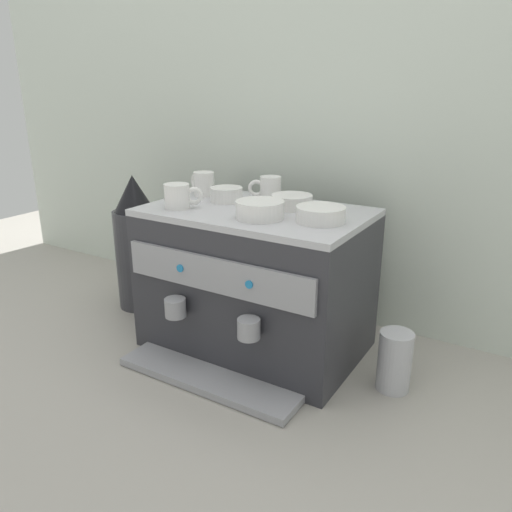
{
  "coord_description": "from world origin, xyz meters",
  "views": [
    {
      "loc": [
        0.69,
        -1.13,
        0.73
      ],
      "look_at": [
        0.0,
        0.0,
        0.28
      ],
      "focal_mm": 35.1,
      "sensor_mm": 36.0,
      "label": 1
    }
  ],
  "objects_px": {
    "espresso_machine": "(255,281)",
    "coffee_grinder": "(137,245)",
    "ceramic_cup_0": "(203,184)",
    "ceramic_bowl_2": "(260,210)",
    "ceramic_bowl_1": "(226,195)",
    "milk_pitcher": "(395,361)",
    "ceramic_bowl_3": "(292,202)",
    "ceramic_bowl_0": "(321,214)",
    "ceramic_cup_2": "(178,196)",
    "ceramic_cup_1": "(269,188)"
  },
  "relations": [
    {
      "from": "ceramic_cup_0",
      "to": "ceramic_bowl_3",
      "type": "distance_m",
      "value": 0.31
    },
    {
      "from": "ceramic_cup_2",
      "to": "ceramic_bowl_0",
      "type": "bearing_deg",
      "value": 10.75
    },
    {
      "from": "ceramic_cup_0",
      "to": "ceramic_bowl_2",
      "type": "relative_size",
      "value": 0.79
    },
    {
      "from": "ceramic_bowl_2",
      "to": "coffee_grinder",
      "type": "height_order",
      "value": "same"
    },
    {
      "from": "ceramic_bowl_2",
      "to": "coffee_grinder",
      "type": "bearing_deg",
      "value": 168.96
    },
    {
      "from": "ceramic_cup_1",
      "to": "ceramic_bowl_2",
      "type": "height_order",
      "value": "ceramic_cup_1"
    },
    {
      "from": "ceramic_cup_2",
      "to": "milk_pitcher",
      "type": "distance_m",
      "value": 0.71
    },
    {
      "from": "ceramic_bowl_2",
      "to": "milk_pitcher",
      "type": "bearing_deg",
      "value": 9.8
    },
    {
      "from": "espresso_machine",
      "to": "ceramic_bowl_1",
      "type": "bearing_deg",
      "value": 161.82
    },
    {
      "from": "ceramic_bowl_3",
      "to": "milk_pitcher",
      "type": "xyz_separation_m",
      "value": [
        0.34,
        -0.08,
        -0.35
      ]
    },
    {
      "from": "ceramic_cup_0",
      "to": "coffee_grinder",
      "type": "height_order",
      "value": "ceramic_cup_0"
    },
    {
      "from": "ceramic_cup_0",
      "to": "ceramic_bowl_1",
      "type": "distance_m",
      "value": 0.11
    },
    {
      "from": "espresso_machine",
      "to": "milk_pitcher",
      "type": "height_order",
      "value": "espresso_machine"
    },
    {
      "from": "ceramic_bowl_3",
      "to": "milk_pitcher",
      "type": "distance_m",
      "value": 0.49
    },
    {
      "from": "ceramic_bowl_0",
      "to": "ceramic_bowl_1",
      "type": "bearing_deg",
      "value": 169.09
    },
    {
      "from": "ceramic_cup_2",
      "to": "coffee_grinder",
      "type": "bearing_deg",
      "value": 156.47
    },
    {
      "from": "espresso_machine",
      "to": "ceramic_bowl_2",
      "type": "bearing_deg",
      "value": -50.53
    },
    {
      "from": "ceramic_cup_1",
      "to": "ceramic_bowl_2",
      "type": "bearing_deg",
      "value": -66.08
    },
    {
      "from": "coffee_grinder",
      "to": "ceramic_cup_0",
      "type": "bearing_deg",
      "value": 8.29
    },
    {
      "from": "coffee_grinder",
      "to": "milk_pitcher",
      "type": "xyz_separation_m",
      "value": [
        0.9,
        -0.04,
        -0.14
      ]
    },
    {
      "from": "ceramic_bowl_1",
      "to": "milk_pitcher",
      "type": "height_order",
      "value": "ceramic_bowl_1"
    },
    {
      "from": "ceramic_cup_1",
      "to": "ceramic_bowl_2",
      "type": "relative_size",
      "value": 0.72
    },
    {
      "from": "espresso_machine",
      "to": "ceramic_cup_1",
      "type": "bearing_deg",
      "value": 103.06
    },
    {
      "from": "ceramic_cup_2",
      "to": "ceramic_bowl_2",
      "type": "xyz_separation_m",
      "value": [
        0.24,
        0.03,
        -0.01
      ]
    },
    {
      "from": "ceramic_bowl_1",
      "to": "coffee_grinder",
      "type": "xyz_separation_m",
      "value": [
        -0.37,
        -0.0,
        -0.21
      ]
    },
    {
      "from": "ceramic_bowl_1",
      "to": "ceramic_bowl_3",
      "type": "xyz_separation_m",
      "value": [
        0.2,
        0.03,
        -0.0
      ]
    },
    {
      "from": "ceramic_bowl_2",
      "to": "coffee_grinder",
      "type": "xyz_separation_m",
      "value": [
        -0.55,
        0.11,
        -0.21
      ]
    },
    {
      "from": "ceramic_bowl_1",
      "to": "coffee_grinder",
      "type": "distance_m",
      "value": 0.42
    },
    {
      "from": "ceramic_bowl_3",
      "to": "ceramic_bowl_2",
      "type": "bearing_deg",
      "value": -97.42
    },
    {
      "from": "espresso_machine",
      "to": "coffee_grinder",
      "type": "xyz_separation_m",
      "value": [
        -0.49,
        0.04,
        0.01
      ]
    },
    {
      "from": "ceramic_cup_2",
      "to": "ceramic_cup_0",
      "type": "bearing_deg",
      "value": 104.9
    },
    {
      "from": "ceramic_bowl_1",
      "to": "ceramic_bowl_2",
      "type": "height_order",
      "value": "ceramic_bowl_2"
    },
    {
      "from": "ceramic_cup_2",
      "to": "ceramic_bowl_2",
      "type": "height_order",
      "value": "ceramic_cup_2"
    },
    {
      "from": "ceramic_bowl_2",
      "to": "ceramic_bowl_3",
      "type": "distance_m",
      "value": 0.14
    },
    {
      "from": "ceramic_cup_1",
      "to": "ceramic_cup_2",
      "type": "bearing_deg",
      "value": -124.7
    },
    {
      "from": "coffee_grinder",
      "to": "milk_pitcher",
      "type": "bearing_deg",
      "value": -2.85
    },
    {
      "from": "ceramic_cup_1",
      "to": "ceramic_bowl_2",
      "type": "xyz_separation_m",
      "value": [
        0.09,
        -0.2,
        -0.01
      ]
    },
    {
      "from": "ceramic_cup_0",
      "to": "ceramic_cup_2",
      "type": "height_order",
      "value": "ceramic_cup_0"
    },
    {
      "from": "ceramic_bowl_3",
      "to": "milk_pitcher",
      "type": "bearing_deg",
      "value": -12.74
    },
    {
      "from": "coffee_grinder",
      "to": "ceramic_bowl_1",
      "type": "bearing_deg",
      "value": 0.61
    },
    {
      "from": "ceramic_bowl_0",
      "to": "milk_pitcher",
      "type": "relative_size",
      "value": 0.78
    },
    {
      "from": "ceramic_cup_2",
      "to": "ceramic_bowl_2",
      "type": "bearing_deg",
      "value": 6.02
    },
    {
      "from": "espresso_machine",
      "to": "ceramic_bowl_1",
      "type": "relative_size",
      "value": 6.49
    },
    {
      "from": "espresso_machine",
      "to": "coffee_grinder",
      "type": "bearing_deg",
      "value": 175.81
    },
    {
      "from": "espresso_machine",
      "to": "ceramic_bowl_1",
      "type": "xyz_separation_m",
      "value": [
        -0.12,
        0.04,
        0.23
      ]
    },
    {
      "from": "ceramic_bowl_0",
      "to": "milk_pitcher",
      "type": "bearing_deg",
      "value": 3.66
    },
    {
      "from": "ceramic_cup_2",
      "to": "ceramic_bowl_0",
      "type": "relative_size",
      "value": 0.79
    },
    {
      "from": "ceramic_bowl_1",
      "to": "ceramic_cup_0",
      "type": "bearing_deg",
      "value": 162.77
    },
    {
      "from": "ceramic_bowl_0",
      "to": "ceramic_bowl_2",
      "type": "relative_size",
      "value": 0.99
    },
    {
      "from": "milk_pitcher",
      "to": "ceramic_bowl_3",
      "type": "bearing_deg",
      "value": 167.26
    }
  ]
}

